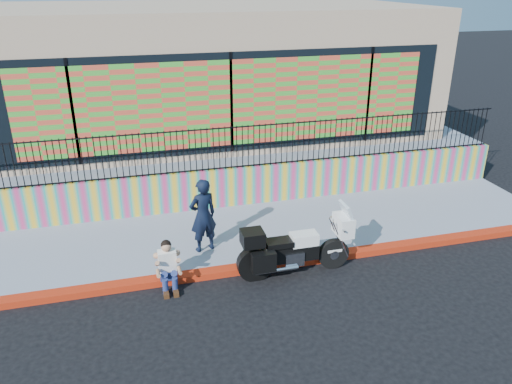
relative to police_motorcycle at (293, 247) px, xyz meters
name	(u,v)px	position (x,y,z in m)	size (l,w,h in m)	color
ground	(272,267)	(-0.36, 0.35, -0.66)	(90.00, 90.00, 0.00)	black
red_curb	(272,264)	(-0.36, 0.35, -0.59)	(16.00, 0.30, 0.15)	red
sidewalk	(254,232)	(-0.36, 2.00, -0.59)	(16.00, 3.00, 0.15)	gray
mural_wall	(239,186)	(-0.36, 3.60, 0.04)	(16.00, 0.20, 1.10)	#DE3A7B
metal_fence	(239,147)	(-0.36, 3.60, 1.19)	(15.80, 0.04, 1.20)	black
elevated_platform	(208,137)	(-0.36, 8.70, -0.04)	(16.00, 10.00, 1.25)	gray
storefront_building	(206,66)	(-0.36, 8.48, 2.59)	(14.00, 8.06, 4.00)	tan
police_motorcycle	(293,247)	(0.00, 0.00, 0.00)	(2.54, 0.84, 1.58)	black
police_officer	(203,215)	(-1.76, 1.29, 0.38)	(0.65, 0.43, 1.79)	black
seated_man	(168,270)	(-2.71, 0.11, -0.21)	(0.54, 0.71, 1.06)	navy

